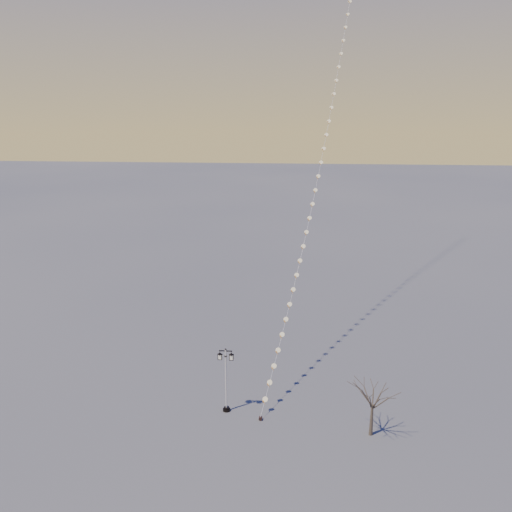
# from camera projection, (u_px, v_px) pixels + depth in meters

# --- Properties ---
(ground) EXTENTS (300.00, 300.00, 0.00)m
(ground) POSITION_uv_depth(u_px,v_px,m) (276.00, 436.00, 32.25)
(ground) COLOR #535554
(ground) RESTS_ON ground
(street_lamp) EXTENTS (1.10, 0.48, 4.33)m
(street_lamp) POSITION_uv_depth(u_px,v_px,m) (226.00, 377.00, 34.25)
(street_lamp) COLOR black
(street_lamp) RESTS_ON ground
(bare_tree) EXTENTS (2.22, 2.22, 3.68)m
(bare_tree) POSITION_uv_depth(u_px,v_px,m) (373.00, 396.00, 31.69)
(bare_tree) COLOR #463C2E
(bare_tree) RESTS_ON ground
(kite_train) EXTENTS (9.00, 37.27, 40.35)m
(kite_train) POSITION_uv_depth(u_px,v_px,m) (328.00, 88.00, 45.68)
(kite_train) COLOR black
(kite_train) RESTS_ON ground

